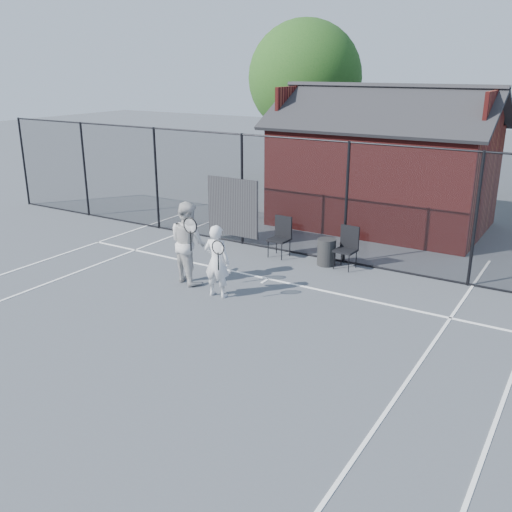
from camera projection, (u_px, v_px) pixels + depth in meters
The scene contains 10 objects.
ground at pixel (188, 327), 10.70m from camera, with size 80.00×80.00×0.00m, color #4C5157.
court_lines at pixel (139, 356), 9.63m from camera, with size 11.02×18.00×0.01m.
fence at pixel (298, 200), 14.43m from camera, with size 22.04×3.00×3.00m.
clubhouse at pixel (383, 172), 17.21m from camera, with size 6.50×4.36×4.19m.
tree_left at pixel (305, 78), 22.51m from camera, with size 4.48×4.48×6.44m.
player_front at pixel (217, 261), 11.91m from camera, with size 0.72×0.55×1.57m.
player_back at pixel (188, 242), 12.70m from camera, with size 1.10×0.97×1.85m.
chair_left at pixel (279, 238), 14.50m from camera, with size 0.49×0.51×1.01m, color black.
chair_right at pixel (346, 249), 13.66m from camera, with size 0.48×0.50×1.00m, color black.
waste_bin at pixel (326, 252), 13.96m from camera, with size 0.45×0.45×0.66m, color #262626.
Camera 1 is at (6.17, -7.61, 4.67)m, focal length 40.00 mm.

